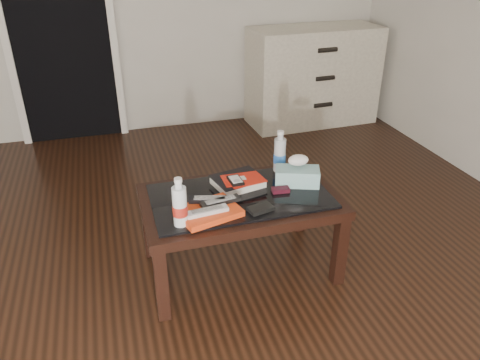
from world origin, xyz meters
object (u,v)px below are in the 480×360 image
object	(u,v)px
textbook	(238,181)
water_bottle_right	(280,151)
dresser	(313,76)
coffee_table	(240,206)
tissue_box	(297,176)
water_bottle_left	(180,202)

from	to	relation	value
textbook	water_bottle_right	world-z (taller)	water_bottle_right
water_bottle_right	dresser	bearing A→B (deg)	60.28
coffee_table	tissue_box	xyz separation A→B (m)	(0.33, 0.03, 0.11)
coffee_table	water_bottle_left	size ratio (longest dim) A/B	4.20
coffee_table	water_bottle_left	bearing A→B (deg)	-151.85
water_bottle_right	water_bottle_left	bearing A→B (deg)	-148.23
coffee_table	water_bottle_right	size ratio (longest dim) A/B	4.20
dresser	water_bottle_right	distance (m)	2.07
dresser	water_bottle_right	bearing A→B (deg)	-122.09
tissue_box	dresser	bearing A→B (deg)	84.25
water_bottle_left	dresser	bearing A→B (deg)	52.86
tissue_box	coffee_table	bearing A→B (deg)	-153.58
coffee_table	water_bottle_left	xyz separation A→B (m)	(-0.34, -0.18, 0.18)
coffee_table	water_bottle_left	world-z (taller)	water_bottle_left
textbook	water_bottle_right	distance (m)	0.31
water_bottle_left	tissue_box	world-z (taller)	water_bottle_left
dresser	tissue_box	distance (m)	2.21
coffee_table	textbook	world-z (taller)	textbook
water_bottle_left	water_bottle_right	size ratio (longest dim) A/B	1.00
water_bottle_right	tissue_box	bearing A→B (deg)	-79.52
textbook	water_bottle_left	xyz separation A→B (m)	(-0.36, -0.29, 0.10)
dresser	water_bottle_right	world-z (taller)	dresser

